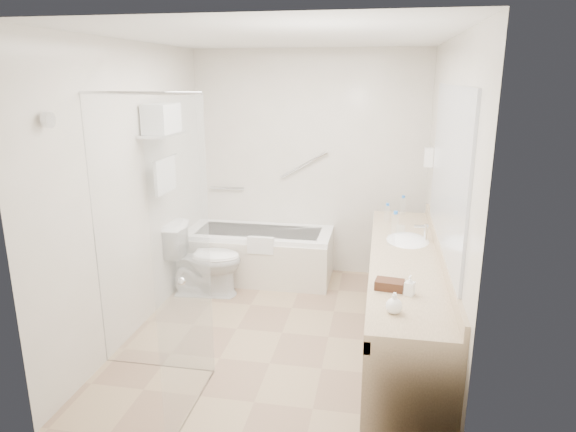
% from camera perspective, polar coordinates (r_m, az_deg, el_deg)
% --- Properties ---
extents(floor, '(3.20, 3.20, 0.00)m').
position_cam_1_polar(floor, '(4.69, -0.68, -12.84)').
color(floor, tan).
rests_on(floor, ground).
extents(ceiling, '(2.60, 3.20, 0.10)m').
position_cam_1_polar(ceiling, '(4.14, -0.79, 19.29)').
color(ceiling, silver).
rests_on(ceiling, wall_back).
extents(wall_back, '(2.60, 0.10, 2.50)m').
position_cam_1_polar(wall_back, '(5.79, 2.33, 5.75)').
color(wall_back, beige).
rests_on(wall_back, ground).
extents(wall_front, '(2.60, 0.10, 2.50)m').
position_cam_1_polar(wall_front, '(2.76, -7.17, -5.30)').
color(wall_front, beige).
rests_on(wall_front, ground).
extents(wall_left, '(0.10, 3.20, 2.50)m').
position_cam_1_polar(wall_left, '(4.67, -16.62, 2.76)').
color(wall_left, beige).
rests_on(wall_left, ground).
extents(wall_right, '(0.10, 3.20, 2.50)m').
position_cam_1_polar(wall_right, '(4.20, 16.97, 1.37)').
color(wall_right, beige).
rests_on(wall_right, ground).
extents(bathtub, '(1.60, 0.73, 0.59)m').
position_cam_1_polar(bathtub, '(5.79, -3.20, -4.26)').
color(bathtub, white).
rests_on(bathtub, floor).
extents(grab_bar_short, '(0.40, 0.03, 0.03)m').
position_cam_1_polar(grab_bar_short, '(6.02, -6.76, 3.10)').
color(grab_bar_short, silver).
rests_on(grab_bar_short, wall_back).
extents(grab_bar_long, '(0.53, 0.03, 0.33)m').
position_cam_1_polar(grab_bar_long, '(5.76, 1.78, 5.70)').
color(grab_bar_long, silver).
rests_on(grab_bar_long, wall_back).
extents(shower_enclosure, '(0.96, 0.91, 2.11)m').
position_cam_1_polar(shower_enclosure, '(3.63, -13.44, -3.58)').
color(shower_enclosure, silver).
rests_on(shower_enclosure, floor).
extents(towel_shelf, '(0.24, 0.55, 0.81)m').
position_cam_1_polar(towel_shelf, '(4.85, -13.82, 9.45)').
color(towel_shelf, silver).
rests_on(towel_shelf, wall_left).
extents(vanity_counter, '(0.55, 2.70, 0.95)m').
position_cam_1_polar(vanity_counter, '(4.22, 12.79, -6.99)').
color(vanity_counter, '#CCB088').
rests_on(vanity_counter, floor).
extents(sink, '(0.40, 0.52, 0.14)m').
position_cam_1_polar(sink, '(4.53, 13.14, -3.00)').
color(sink, white).
rests_on(sink, vanity_counter).
extents(faucet, '(0.03, 0.03, 0.14)m').
position_cam_1_polar(faucet, '(4.51, 15.06, -1.75)').
color(faucet, silver).
rests_on(faucet, vanity_counter).
extents(mirror, '(0.02, 2.00, 1.20)m').
position_cam_1_polar(mirror, '(3.99, 17.38, 5.05)').
color(mirror, '#B1B6BE').
rests_on(mirror, wall_right).
extents(hairdryer_unit, '(0.08, 0.10, 0.18)m').
position_cam_1_polar(hairdryer_unit, '(5.18, 15.37, 6.31)').
color(hairdryer_unit, white).
rests_on(hairdryer_unit, wall_right).
extents(toilet, '(0.80, 0.49, 0.75)m').
position_cam_1_polar(toilet, '(5.39, -9.24, -4.81)').
color(toilet, white).
rests_on(toilet, floor).
extents(amenity_basket, '(0.20, 0.15, 0.06)m').
position_cam_1_polar(amenity_basket, '(3.49, 11.21, -7.49)').
color(amenity_basket, '#48291A').
rests_on(amenity_basket, vanity_counter).
extents(soap_bottle_a, '(0.10, 0.14, 0.06)m').
position_cam_1_polar(soap_bottle_a, '(3.42, 13.34, -8.06)').
color(soap_bottle_a, white).
rests_on(soap_bottle_a, vanity_counter).
extents(soap_bottle_b, '(0.13, 0.15, 0.10)m').
position_cam_1_polar(soap_bottle_b, '(3.15, 11.70, -9.66)').
color(soap_bottle_b, white).
rests_on(soap_bottle_b, vanity_counter).
extents(water_bottle_left, '(0.06, 0.06, 0.18)m').
position_cam_1_polar(water_bottle_left, '(5.02, 10.97, 0.29)').
color(water_bottle_left, silver).
rests_on(water_bottle_left, vanity_counter).
extents(water_bottle_mid, '(0.07, 0.07, 0.22)m').
position_cam_1_polar(water_bottle_mid, '(4.63, 11.81, -0.87)').
color(water_bottle_mid, silver).
rests_on(water_bottle_mid, vanity_counter).
extents(water_bottle_right, '(0.06, 0.06, 0.20)m').
position_cam_1_polar(water_bottle_right, '(5.32, 12.64, 1.10)').
color(water_bottle_right, silver).
rests_on(water_bottle_right, vanity_counter).
extents(drinking_glass_near, '(0.09, 0.09, 0.10)m').
position_cam_1_polar(drinking_glass_near, '(4.59, 12.38, -1.66)').
color(drinking_glass_near, silver).
rests_on(drinking_glass_near, vanity_counter).
extents(drinking_glass_far, '(0.08, 0.08, 0.08)m').
position_cam_1_polar(drinking_glass_far, '(4.36, 11.37, -2.63)').
color(drinking_glass_far, silver).
rests_on(drinking_glass_far, vanity_counter).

